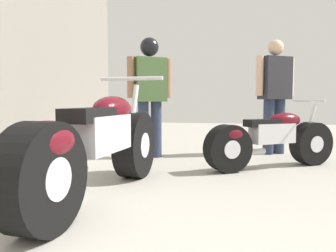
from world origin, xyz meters
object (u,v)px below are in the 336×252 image
motorcycle_maroon_cruiser (98,146)px  mechanic_in_blue (275,90)px  motorcycle_black_naked (269,140)px  mechanic_with_helmet (150,86)px

motorcycle_maroon_cruiser → mechanic_in_blue: 3.26m
motorcycle_black_naked → mechanic_with_helmet: 1.79m
motorcycle_black_naked → mechanic_in_blue: 1.33m
motorcycle_maroon_cruiser → mechanic_with_helmet: (-0.08, 2.04, 0.57)m
motorcycle_maroon_cruiser → mechanic_with_helmet: bearing=92.3°
mechanic_in_blue → mechanic_with_helmet: bearing=-158.5°
mechanic_with_helmet → motorcycle_maroon_cruiser: bearing=-87.7°
motorcycle_maroon_cruiser → motorcycle_black_naked: size_ratio=1.42×
mechanic_with_helmet → motorcycle_black_naked: bearing=-16.0°
motorcycle_maroon_cruiser → motorcycle_black_naked: 2.19m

